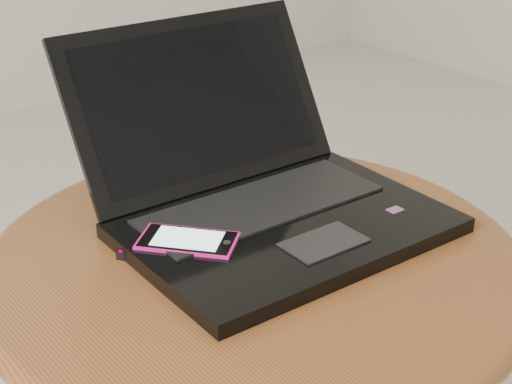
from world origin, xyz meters
TOP-DOWN VIEW (x-y plane):
  - table at (-0.07, 0.04)m, footprint 0.62×0.62m
  - laptop at (-0.02, 0.09)m, footprint 0.37×0.37m
  - phone_black at (-0.15, 0.08)m, footprint 0.12×0.13m
  - phone_pink at (-0.14, 0.07)m, footprint 0.11×0.12m

SIDE VIEW (x-z plane):
  - table at x=-0.07m, z-range 0.14..0.63m
  - phone_black at x=-0.15m, z-range 0.49..0.50m
  - phone_pink at x=-0.14m, z-range 0.50..0.51m
  - laptop at x=-0.02m, z-range 0.42..0.63m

